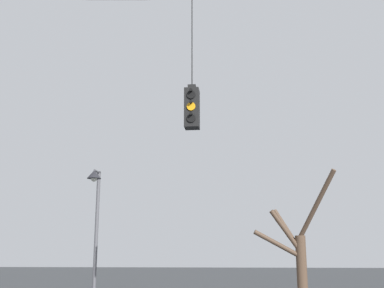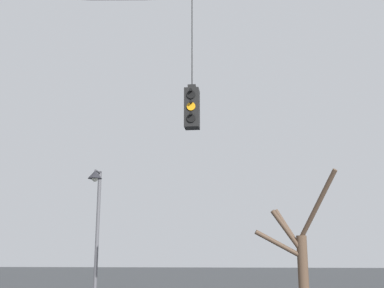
# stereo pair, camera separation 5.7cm
# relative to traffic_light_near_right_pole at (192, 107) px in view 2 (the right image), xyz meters

# --- Properties ---
(traffic_light_near_right_pole) EXTENTS (0.34, 0.58, 3.39)m
(traffic_light_near_right_pole) POSITION_rel_traffic_light_near_right_pole_xyz_m (0.00, 0.00, 0.00)
(traffic_light_near_right_pole) COLOR black
(street_lamp) EXTENTS (0.47, 0.82, 5.20)m
(street_lamp) POSITION_rel_traffic_light_near_right_pole_xyz_m (-3.83, 4.98, -1.93)
(street_lamp) COLOR #515156
(street_lamp) RESTS_ON ground_plane
(bare_tree) EXTENTS (3.13, 2.04, 5.49)m
(bare_tree) POSITION_rel_traffic_light_near_right_pole_xyz_m (3.19, 8.45, -3.47)
(bare_tree) COLOR brown
(bare_tree) RESTS_ON ground_plane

